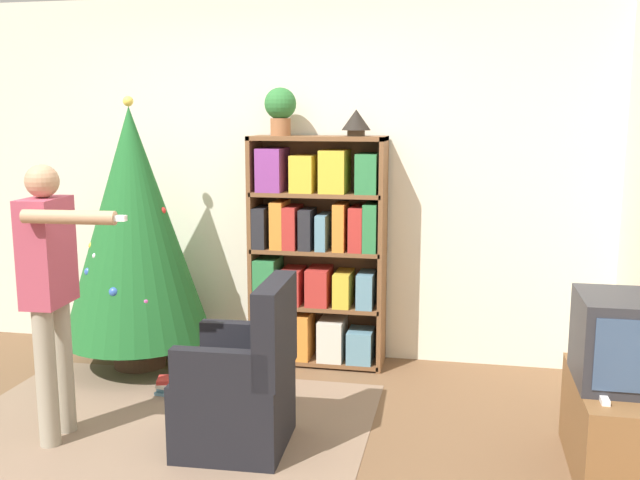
% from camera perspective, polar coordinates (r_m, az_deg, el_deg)
% --- Properties ---
extents(ground_plane, '(14.00, 14.00, 0.00)m').
position_cam_1_polar(ground_plane, '(3.83, -10.62, -17.66)').
color(ground_plane, brown).
extents(wall_back, '(8.00, 0.10, 2.60)m').
position_cam_1_polar(wall_back, '(5.26, -3.16, 4.90)').
color(wall_back, silver).
rests_on(wall_back, ground_plane).
extents(area_rug, '(2.38, 2.13, 0.01)m').
position_cam_1_polar(area_rug, '(4.16, -13.73, -15.34)').
color(area_rug, '#7F6651').
rests_on(area_rug, ground_plane).
extents(bookshelf, '(0.94, 0.33, 1.62)m').
position_cam_1_polar(bookshelf, '(5.02, -0.34, -1.07)').
color(bookshelf, brown).
rests_on(bookshelf, ground_plane).
extents(tv_stand, '(0.45, 0.84, 0.48)m').
position_cam_1_polar(tv_stand, '(3.92, 22.86, -13.78)').
color(tv_stand, brown).
rests_on(tv_stand, ground_plane).
extents(television, '(0.46, 0.49, 0.44)m').
position_cam_1_polar(television, '(3.76, 23.34, -7.40)').
color(television, '#28282D').
rests_on(television, tv_stand).
extents(game_remote, '(0.04, 0.12, 0.02)m').
position_cam_1_polar(game_remote, '(3.57, 21.77, -11.73)').
color(game_remote, white).
rests_on(game_remote, tv_stand).
extents(christmas_tree, '(1.02, 1.02, 1.89)m').
position_cam_1_polar(christmas_tree, '(5.07, -14.67, 1.15)').
color(christmas_tree, '#4C3323').
rests_on(christmas_tree, ground_plane).
extents(armchair, '(0.59, 0.58, 0.92)m').
position_cam_1_polar(armchair, '(3.90, -6.28, -11.81)').
color(armchair, black).
rests_on(armchair, ground_plane).
extents(standing_person, '(0.65, 0.47, 1.51)m').
position_cam_1_polar(standing_person, '(4.06, -20.76, -3.11)').
color(standing_person, '#9E937F').
rests_on(standing_person, ground_plane).
extents(potted_plant, '(0.22, 0.22, 0.33)m').
position_cam_1_polar(potted_plant, '(5.00, -3.19, 10.51)').
color(potted_plant, '#935B38').
rests_on(potted_plant, bookshelf).
extents(table_lamp, '(0.20, 0.20, 0.18)m').
position_cam_1_polar(table_lamp, '(4.89, 2.91, 9.49)').
color(table_lamp, '#473828').
rests_on(table_lamp, bookshelf).
extents(book_pile_near_tree, '(0.23, 0.19, 0.11)m').
position_cam_1_polar(book_pile_near_tree, '(4.75, -11.71, -11.35)').
color(book_pile_near_tree, '#5B899E').
rests_on(book_pile_near_tree, ground_plane).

